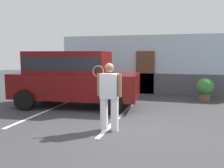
{
  "coord_description": "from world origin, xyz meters",
  "views": [
    {
      "loc": [
        1.42,
        -5.79,
        1.94
      ],
      "look_at": [
        -0.6,
        1.2,
        1.05
      ],
      "focal_mm": 38.77,
      "sensor_mm": 36.0,
      "label": 1
    }
  ],
  "objects": [
    {
      "name": "ground_plane",
      "position": [
        0.0,
        0.0,
        0.0
      ],
      "size": [
        40.0,
        40.0,
        0.0
      ],
      "primitive_type": "plane",
      "color": "#38383A"
    },
    {
      "name": "parking_stripe_0",
      "position": [
        -3.03,
        1.5,
        0.0
      ],
      "size": [
        0.12,
        4.4,
        0.01
      ],
      "primitive_type": "cube",
      "color": "silver",
      "rests_on": "ground_plane"
    },
    {
      "name": "potted_plant_by_porch",
      "position": [
        2.39,
        5.0,
        0.53
      ],
      "size": [
        0.73,
        0.73,
        0.96
      ],
      "color": "brown",
      "rests_on": "ground_plane"
    },
    {
      "name": "parking_stripe_1",
      "position": [
        -0.41,
        1.5,
        0.0
      ],
      "size": [
        0.12,
        4.4,
        0.01
      ],
      "primitive_type": "cube",
      "color": "silver",
      "rests_on": "ground_plane"
    },
    {
      "name": "tennis_player_man",
      "position": [
        -0.32,
        -0.02,
        0.9
      ],
      "size": [
        0.78,
        0.28,
        1.73
      ],
      "rotation": [
        0.0,
        0.0,
        3.12
      ],
      "color": "white",
      "rests_on": "ground_plane"
    },
    {
      "name": "parked_suv",
      "position": [
        -2.46,
        2.42,
        1.15
      ],
      "size": [
        4.75,
        2.48,
        2.05
      ],
      "rotation": [
        0.0,
        0.0,
        0.09
      ],
      "color": "#590C0C",
      "rests_on": "ground_plane"
    },
    {
      "name": "house_frontage",
      "position": [
        -0.0,
        6.32,
        1.36
      ],
      "size": [
        9.5,
        0.4,
        2.89
      ],
      "color": "silver",
      "rests_on": "ground_plane"
    }
  ]
}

